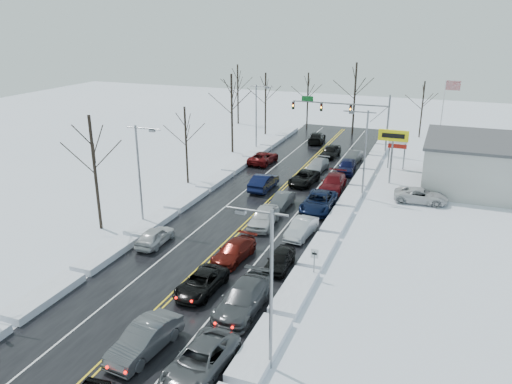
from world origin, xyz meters
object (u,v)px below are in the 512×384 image
at_px(flagpole, 444,112).
at_px(oncoming_car_0, 264,189).
at_px(tires_plus_sign, 393,139).
at_px(traffic_signal_mast, 350,112).

xyz_separation_m(flagpole, oncoming_car_0, (-16.98, -21.10, -5.93)).
bearing_deg(oncoming_car_0, tires_plus_sign, -148.96).
height_order(flagpole, oncoming_car_0, flagpole).
height_order(tires_plus_sign, oncoming_car_0, tires_plus_sign).
distance_m(traffic_signal_mast, flagpole, 11.90).
relative_size(flagpole, oncoming_car_0, 1.96).
xyz_separation_m(traffic_signal_mast, flagpole, (11.72, 2.01, 0.45)).
bearing_deg(oncoming_car_0, flagpole, -127.74).
relative_size(tires_plus_sign, flagpole, 0.60).
distance_m(tires_plus_sign, flagpole, 14.79).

